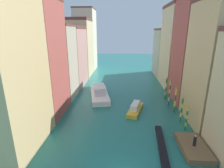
# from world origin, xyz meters

# --- Properties ---
(ground_plane) EXTENTS (154.00, 154.00, 0.00)m
(ground_plane) POSITION_xyz_m (0.00, 24.50, 0.00)
(ground_plane) COLOR #1E6B66
(building_left_0) EXTENTS (7.30, 10.18, 20.29)m
(building_left_0) POSITION_xyz_m (-14.24, 4.88, 10.15)
(building_left_0) COLOR #DBB77A
(building_left_0) RESTS_ON ground
(building_left_1) EXTENTS (7.30, 8.71, 19.66)m
(building_left_1) POSITION_xyz_m (-14.24, 14.29, 9.84)
(building_left_1) COLOR #B25147
(building_left_1) RESTS_ON ground
(building_left_2) EXTENTS (7.30, 7.24, 15.70)m
(building_left_2) POSITION_xyz_m (-14.24, 22.39, 7.86)
(building_left_2) COLOR #BCB299
(building_left_2) RESTS_ON ground
(building_left_3) EXTENTS (7.30, 11.59, 15.63)m
(building_left_3) POSITION_xyz_m (-14.24, 31.91, 7.83)
(building_left_3) COLOR tan
(building_left_3) RESTS_ON ground
(building_left_4) EXTENTS (7.30, 10.21, 18.21)m
(building_left_4) POSITION_xyz_m (-14.24, 43.13, 9.12)
(building_left_4) COLOR beige
(building_left_4) RESTS_ON ground
(building_left_5) EXTENTS (7.30, 9.54, 22.23)m
(building_left_5) POSITION_xyz_m (-14.24, 53.01, 11.12)
(building_left_5) COLOR beige
(building_left_5) RESTS_ON ground
(building_right_1) EXTENTS (7.30, 9.50, 19.24)m
(building_right_1) POSITION_xyz_m (14.24, 12.67, 9.63)
(building_right_1) COLOR #DBB77A
(building_right_1) RESTS_ON ground
(building_right_2) EXTENTS (7.30, 8.94, 21.17)m
(building_right_2) POSITION_xyz_m (14.24, 22.13, 10.60)
(building_right_2) COLOR #B25147
(building_right_2) RESTS_ON ground
(building_right_3) EXTENTS (7.30, 12.02, 20.79)m
(building_right_3) POSITION_xyz_m (14.24, 32.96, 10.41)
(building_right_3) COLOR beige
(building_right_3) RESTS_ON ground
(building_right_4) EXTENTS (7.30, 11.47, 15.14)m
(building_right_4) POSITION_xyz_m (14.24, 44.91, 7.58)
(building_right_4) COLOR #BCB299
(building_right_4) RESTS_ON ground
(waterfront_dock) EXTENTS (3.13, 5.60, 0.80)m
(waterfront_dock) POSITION_xyz_m (8.80, 5.12, 0.40)
(waterfront_dock) COLOR brown
(waterfront_dock) RESTS_ON ground
(person_on_dock) EXTENTS (0.36, 0.36, 1.48)m
(person_on_dock) POSITION_xyz_m (8.79, 4.97, 1.48)
(person_on_dock) COLOR black
(person_on_dock) RESTS_ON waterfront_dock
(mooring_pole_0) EXTENTS (0.30, 0.30, 4.02)m
(mooring_pole_0) POSITION_xyz_m (9.44, 9.93, 2.06)
(mooring_pole_0) COLOR #197247
(mooring_pole_0) RESTS_ON ground
(mooring_pole_1) EXTENTS (0.31, 0.31, 4.27)m
(mooring_pole_1) POSITION_xyz_m (9.51, 12.55, 2.18)
(mooring_pole_1) COLOR #197247
(mooring_pole_1) RESTS_ON ground
(mooring_pole_2) EXTENTS (0.33, 0.33, 4.82)m
(mooring_pole_2) POSITION_xyz_m (9.41, 15.93, 2.46)
(mooring_pole_2) COLOR #197247
(mooring_pole_2) RESTS_ON ground
(mooring_pole_3) EXTENTS (0.31, 0.31, 5.23)m
(mooring_pole_3) POSITION_xyz_m (9.25, 19.39, 2.66)
(mooring_pole_3) COLOR #197247
(mooring_pole_3) RESTS_ON ground
(mooring_pole_4) EXTENTS (0.33, 0.33, 4.91)m
(mooring_pole_4) POSITION_xyz_m (9.23, 22.34, 2.51)
(mooring_pole_4) COLOR #197247
(mooring_pole_4) RESTS_ON ground
(vaporetto_white) EXTENTS (5.75, 11.52, 2.65)m
(vaporetto_white) POSITION_xyz_m (-5.28, 22.79, 0.93)
(vaporetto_white) COLOR white
(vaporetto_white) RESTS_ON ground
(gondola_black) EXTENTS (1.71, 8.95, 0.40)m
(gondola_black) POSITION_xyz_m (5.02, 5.72, 0.20)
(gondola_black) COLOR black
(gondola_black) RESTS_ON ground
(motorboat_0) EXTENTS (3.54, 6.46, 1.75)m
(motorboat_0) POSITION_xyz_m (2.27, 15.71, 0.65)
(motorboat_0) COLOR gold
(motorboat_0) RESTS_ON ground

